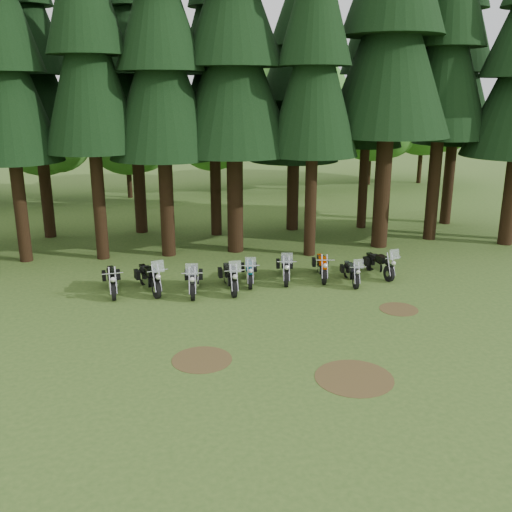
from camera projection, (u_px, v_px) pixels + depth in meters
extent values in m
plane|color=#3A5820|center=(283.00, 325.00, 19.36)|extent=(120.00, 120.00, 0.00)
cylinder|color=black|center=(20.00, 202.00, 25.82)|extent=(0.58, 0.58, 5.53)
cone|color=black|center=(5.00, 80.00, 24.32)|extent=(4.32, 4.32, 6.91)
cylinder|color=black|center=(99.00, 196.00, 26.16)|extent=(0.58, 0.58, 5.99)
cone|color=black|center=(88.00, 64.00, 24.55)|extent=(4.32, 4.32, 7.49)
cylinder|color=black|center=(167.00, 198.00, 26.75)|extent=(0.66, 0.66, 5.57)
cone|color=black|center=(161.00, 79.00, 25.24)|extent=(4.95, 4.95, 6.96)
cylinder|color=black|center=(235.00, 194.00, 27.43)|extent=(0.77, 0.77, 5.70)
cone|color=black|center=(234.00, 75.00, 25.89)|extent=(5.81, 5.81, 7.12)
cylinder|color=black|center=(311.00, 196.00, 26.77)|extent=(0.55, 0.55, 5.71)
cone|color=black|center=(314.00, 74.00, 25.23)|extent=(4.15, 4.15, 7.14)
cylinder|color=black|center=(383.00, 182.00, 28.13)|extent=(0.80, 0.80, 6.62)
cone|color=black|center=(391.00, 45.00, 26.35)|extent=(5.98, 5.98, 8.27)
cylinder|color=black|center=(434.00, 180.00, 29.62)|extent=(0.64, 0.64, 6.35)
cone|color=black|center=(445.00, 56.00, 27.90)|extent=(4.79, 4.79, 7.93)
cylinder|color=black|center=(511.00, 192.00, 28.75)|extent=(0.72, 0.72, 5.41)
cylinder|color=black|center=(46.00, 186.00, 30.17)|extent=(0.60, 0.60, 5.53)
cone|color=black|center=(35.00, 82.00, 28.67)|extent=(4.52, 4.52, 6.91)
cone|color=black|center=(27.00, 12.00, 27.75)|extent=(3.62, 3.62, 5.83)
cylinder|color=black|center=(139.00, 183.00, 31.20)|extent=(0.65, 0.65, 5.55)
cone|color=black|center=(133.00, 81.00, 29.70)|extent=(4.85, 4.85, 6.94)
cone|color=black|center=(129.00, 13.00, 28.78)|extent=(3.88, 3.88, 5.86)
cylinder|color=black|center=(216.00, 185.00, 30.64)|extent=(0.58, 0.58, 5.52)
cone|color=black|center=(214.00, 82.00, 29.15)|extent=(4.35, 4.35, 6.90)
cone|color=black|center=(212.00, 13.00, 28.24)|extent=(3.48, 3.48, 5.83)
cylinder|color=black|center=(293.00, 188.00, 31.94)|extent=(0.66, 0.66, 4.70)
cone|color=black|center=(294.00, 105.00, 30.67)|extent=(4.94, 4.94, 5.87)
cone|color=black|center=(295.00, 51.00, 29.89)|extent=(3.95, 3.95, 4.96)
cone|color=black|center=(296.00, 5.00, 29.27)|extent=(2.77, 2.77, 3.91)
cylinder|color=black|center=(363.00, 179.00, 32.27)|extent=(0.53, 0.53, 5.56)
cone|color=black|center=(369.00, 81.00, 30.76)|extent=(3.94, 3.94, 6.95)
cone|color=black|center=(372.00, 16.00, 29.84)|extent=(3.15, 3.15, 5.87)
cylinder|color=black|center=(449.00, 176.00, 33.26)|extent=(0.61, 0.61, 5.65)
cone|color=black|center=(458.00, 79.00, 31.73)|extent=(4.59, 4.59, 7.06)
cone|color=black|center=(464.00, 14.00, 30.79)|extent=(3.67, 3.67, 5.96)
cylinder|color=black|center=(46.00, 182.00, 40.23)|extent=(0.36, 0.36, 2.80)
sphere|color=#317023|center=(40.00, 128.00, 39.17)|extent=(6.53, 6.53, 6.53)
sphere|color=#317023|center=(57.00, 138.00, 38.88)|extent=(4.67, 4.67, 4.67)
cylinder|color=black|center=(129.00, 180.00, 41.73)|extent=(0.36, 0.36, 2.55)
sphere|color=#317023|center=(126.00, 133.00, 40.78)|extent=(5.95, 5.95, 5.95)
sphere|color=#317023|center=(142.00, 142.00, 40.51)|extent=(4.25, 4.25, 4.25)
cylinder|color=black|center=(212.00, 176.00, 44.13)|extent=(0.36, 0.36, 2.47)
sphere|color=#317023|center=(211.00, 132.00, 43.20)|extent=(5.76, 5.76, 5.76)
sphere|color=#317023|center=(226.00, 141.00, 42.95)|extent=(4.12, 4.12, 4.12)
cylinder|color=black|center=(296.00, 168.00, 44.81)|extent=(0.36, 0.36, 3.52)
sphere|color=#317023|center=(298.00, 106.00, 43.49)|extent=(8.21, 8.21, 8.21)
sphere|color=#317023|center=(319.00, 117.00, 43.13)|extent=(5.87, 5.87, 5.87)
cylinder|color=black|center=(369.00, 167.00, 47.41)|extent=(0.36, 0.36, 2.94)
sphere|color=#317023|center=(371.00, 119.00, 46.30)|extent=(6.86, 6.86, 6.86)
sphere|color=#317023|center=(388.00, 128.00, 46.00)|extent=(4.90, 4.90, 4.90)
cylinder|color=black|center=(420.00, 162.00, 48.12)|extent=(0.36, 0.36, 3.52)
sphere|color=#317023|center=(425.00, 105.00, 46.79)|extent=(8.20, 8.20, 8.20)
sphere|color=#317023|center=(445.00, 115.00, 46.43)|extent=(5.86, 5.86, 5.86)
cylinder|color=#4C3D1E|center=(202.00, 360.00, 16.88)|extent=(1.80, 1.80, 0.01)
cylinder|color=#4C3D1E|center=(399.00, 309.00, 20.74)|extent=(1.40, 1.40, 0.01)
cylinder|color=#4C3D1E|center=(354.00, 378.00, 15.81)|extent=(2.20, 2.20, 0.01)
cylinder|color=black|center=(114.00, 291.00, 21.54)|extent=(0.21, 0.73, 0.72)
cylinder|color=black|center=(111.00, 278.00, 23.08)|extent=(0.21, 0.73, 0.72)
cube|color=silver|center=(112.00, 281.00, 22.33)|extent=(0.36, 0.78, 0.37)
cube|color=black|center=(112.00, 274.00, 21.99)|extent=(0.37, 0.62, 0.26)
cube|color=black|center=(111.00, 271.00, 22.46)|extent=(0.37, 0.62, 0.13)
cylinder|color=black|center=(156.00, 289.00, 21.75)|extent=(0.34, 0.75, 0.74)
cylinder|color=black|center=(143.00, 276.00, 23.23)|extent=(0.34, 0.75, 0.74)
cube|color=silver|center=(149.00, 280.00, 22.51)|extent=(0.51, 0.84, 0.38)
cube|color=black|center=(150.00, 272.00, 22.17)|extent=(0.49, 0.68, 0.27)
cube|color=black|center=(147.00, 269.00, 22.62)|extent=(0.49, 0.68, 0.13)
cube|color=silver|center=(158.00, 266.00, 21.18)|extent=(0.49, 0.26, 0.44)
cylinder|color=black|center=(193.00, 291.00, 21.54)|extent=(0.25, 0.74, 0.72)
cylinder|color=black|center=(194.00, 277.00, 23.16)|extent=(0.25, 0.74, 0.72)
cube|color=silver|center=(193.00, 281.00, 22.37)|extent=(0.41, 0.80, 0.37)
cube|color=black|center=(193.00, 273.00, 22.02)|extent=(0.41, 0.64, 0.26)
cube|color=black|center=(193.00, 271.00, 22.52)|extent=(0.41, 0.64, 0.13)
cube|color=silver|center=(192.00, 269.00, 20.95)|extent=(0.47, 0.20, 0.43)
cylinder|color=black|center=(234.00, 288.00, 21.85)|extent=(0.16, 0.72, 0.72)
cylinder|color=black|center=(227.00, 275.00, 23.44)|extent=(0.16, 0.72, 0.72)
cube|color=silver|center=(230.00, 278.00, 22.67)|extent=(0.31, 0.77, 0.37)
cube|color=black|center=(231.00, 271.00, 22.32)|extent=(0.33, 0.60, 0.26)
cube|color=black|center=(229.00, 268.00, 22.80)|extent=(0.33, 0.60, 0.13)
cube|color=silver|center=(235.00, 267.00, 21.26)|extent=(0.46, 0.14, 0.43)
cylinder|color=black|center=(250.00, 281.00, 22.74)|extent=(0.24, 0.68, 0.66)
cylinder|color=black|center=(249.00, 269.00, 24.23)|extent=(0.24, 0.68, 0.66)
cube|color=silver|center=(249.00, 273.00, 23.51)|extent=(0.39, 0.74, 0.34)
cube|color=#054F6C|center=(250.00, 266.00, 23.18)|extent=(0.38, 0.59, 0.24)
cube|color=black|center=(249.00, 264.00, 23.64)|extent=(0.38, 0.59, 0.12)
cube|color=silver|center=(251.00, 262.00, 22.20)|extent=(0.44, 0.19, 0.40)
cylinder|color=black|center=(286.00, 278.00, 23.03)|extent=(0.29, 0.72, 0.70)
cylinder|color=black|center=(284.00, 266.00, 24.62)|extent=(0.29, 0.72, 0.70)
cube|color=silver|center=(285.00, 269.00, 23.85)|extent=(0.45, 0.79, 0.36)
cube|color=black|center=(286.00, 262.00, 23.50)|extent=(0.44, 0.64, 0.26)
cube|color=black|center=(285.00, 260.00, 23.99)|extent=(0.44, 0.64, 0.13)
cube|color=silver|center=(287.00, 258.00, 22.45)|extent=(0.47, 0.22, 0.42)
cylinder|color=black|center=(324.00, 276.00, 23.33)|extent=(0.28, 0.70, 0.69)
cylinder|color=black|center=(320.00, 264.00, 24.88)|extent=(0.28, 0.70, 0.69)
cube|color=silver|center=(322.00, 268.00, 24.13)|extent=(0.43, 0.77, 0.35)
cube|color=#C83900|center=(323.00, 261.00, 23.79)|extent=(0.42, 0.62, 0.25)
cube|color=black|center=(321.00, 258.00, 24.26)|extent=(0.42, 0.62, 0.12)
cylinder|color=black|center=(356.00, 281.00, 22.79)|extent=(0.20, 0.62, 0.61)
cylinder|color=black|center=(347.00, 270.00, 24.16)|extent=(0.20, 0.62, 0.61)
cube|color=silver|center=(351.00, 274.00, 23.49)|extent=(0.33, 0.68, 0.32)
cube|color=black|center=(353.00, 267.00, 23.20)|extent=(0.33, 0.54, 0.22)
cube|color=black|center=(350.00, 265.00, 23.61)|extent=(0.33, 0.54, 0.11)
cube|color=silver|center=(359.00, 264.00, 22.29)|extent=(0.40, 0.16, 0.37)
cylinder|color=black|center=(389.00, 274.00, 23.65)|extent=(0.22, 0.69, 0.68)
cylinder|color=black|center=(370.00, 263.00, 25.11)|extent=(0.22, 0.69, 0.68)
cube|color=silver|center=(379.00, 266.00, 24.40)|extent=(0.37, 0.75, 0.35)
cube|color=black|center=(382.00, 259.00, 24.08)|extent=(0.37, 0.60, 0.25)
cube|color=black|center=(376.00, 257.00, 24.52)|extent=(0.37, 0.60, 0.12)
cube|color=silver|center=(395.00, 254.00, 23.11)|extent=(0.45, 0.18, 0.41)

